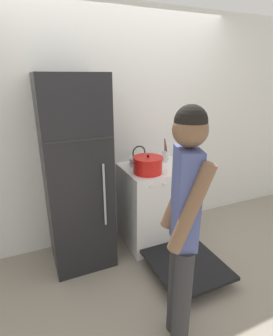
{
  "coord_description": "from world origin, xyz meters",
  "views": [
    {
      "loc": [
        -0.99,
        -2.71,
        1.85
      ],
      "look_at": [
        -0.0,
        -0.46,
        0.99
      ],
      "focal_mm": 28.0,
      "sensor_mm": 36.0,
      "label": 1
    }
  ],
  "objects_px": {
    "stove_range": "(157,206)",
    "dutch_oven_pot": "(148,165)",
    "utensil_jar": "(165,155)",
    "tea_kettle": "(139,160)",
    "person": "(184,224)",
    "refrigerator": "(76,175)"
  },
  "relations": [
    {
      "from": "person",
      "to": "tea_kettle",
      "type": "bearing_deg",
      "value": 7.79
    },
    {
      "from": "tea_kettle",
      "to": "utensil_jar",
      "type": "height_order",
      "value": "utensil_jar"
    },
    {
      "from": "refrigerator",
      "to": "utensil_jar",
      "type": "height_order",
      "value": "refrigerator"
    },
    {
      "from": "refrigerator",
      "to": "tea_kettle",
      "type": "distance_m",
      "value": 0.73
    },
    {
      "from": "stove_range",
      "to": "dutch_oven_pot",
      "type": "xyz_separation_m",
      "value": [
        -0.16,
        -0.09,
        0.54
      ]
    },
    {
      "from": "stove_range",
      "to": "person",
      "type": "bearing_deg",
      "value": -110.68
    },
    {
      "from": "dutch_oven_pot",
      "to": "tea_kettle",
      "type": "relative_size",
      "value": 1.38
    },
    {
      "from": "utensil_jar",
      "to": "tea_kettle",
      "type": "bearing_deg",
      "value": -178.83
    },
    {
      "from": "person",
      "to": "dutch_oven_pot",
      "type": "bearing_deg",
      "value": 5.74
    },
    {
      "from": "refrigerator",
      "to": "stove_range",
      "type": "distance_m",
      "value": 1.0
    },
    {
      "from": "refrigerator",
      "to": "person",
      "type": "distance_m",
      "value": 1.29
    },
    {
      "from": "stove_range",
      "to": "tea_kettle",
      "type": "relative_size",
      "value": 5.31
    },
    {
      "from": "stove_range",
      "to": "utensil_jar",
      "type": "distance_m",
      "value": 0.59
    },
    {
      "from": "dutch_oven_pot",
      "to": "person",
      "type": "height_order",
      "value": "person"
    },
    {
      "from": "stove_range",
      "to": "utensil_jar",
      "type": "xyz_separation_m",
      "value": [
        0.18,
        0.17,
        0.53
      ]
    },
    {
      "from": "dutch_oven_pot",
      "to": "utensil_jar",
      "type": "xyz_separation_m",
      "value": [
        0.35,
        0.25,
        -0.01
      ]
    },
    {
      "from": "refrigerator",
      "to": "dutch_oven_pot",
      "type": "distance_m",
      "value": 0.72
    },
    {
      "from": "stove_range",
      "to": "dutch_oven_pot",
      "type": "bearing_deg",
      "value": -152.5
    },
    {
      "from": "utensil_jar",
      "to": "person",
      "type": "xyz_separation_m",
      "value": [
        -0.62,
        -1.34,
        -0.01
      ]
    },
    {
      "from": "refrigerator",
      "to": "tea_kettle",
      "type": "xyz_separation_m",
      "value": [
        0.72,
        0.11,
        0.03
      ]
    },
    {
      "from": "tea_kettle",
      "to": "stove_range",
      "type": "bearing_deg",
      "value": -47.1
    },
    {
      "from": "dutch_oven_pot",
      "to": "person",
      "type": "bearing_deg",
      "value": -104.34
    }
  ]
}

